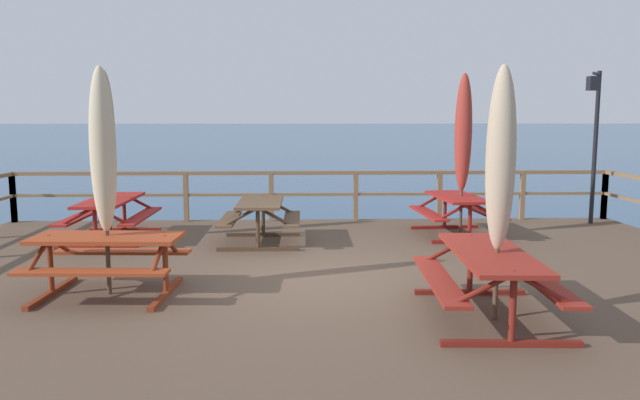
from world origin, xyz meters
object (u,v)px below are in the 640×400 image
picnic_table_back_right (110,210)px  patio_umbrella_tall_front (463,133)px  patio_umbrella_tall_mid_right (501,160)px  picnic_table_front_left (261,213)px  patio_umbrella_tall_back_right (106,133)px  picnic_table_mid_centre (107,252)px  patio_umbrella_short_front (103,151)px  lamp_post_hooked (594,124)px  picnic_table_front_right (457,207)px  picnic_table_mid_right (489,268)px

picnic_table_back_right → patio_umbrella_tall_front: patio_umbrella_tall_front is taller
patio_umbrella_tall_mid_right → patio_umbrella_tall_front: size_ratio=0.92×
picnic_table_front_left → patio_umbrella_tall_back_right: 3.17m
picnic_table_mid_centre → patio_umbrella_short_front: 1.27m
patio_umbrella_tall_mid_right → lamp_post_hooked: (3.93, 5.97, 0.33)m
picnic_table_front_right → patio_umbrella_tall_mid_right: 5.11m
picnic_table_front_left → patio_umbrella_tall_mid_right: patio_umbrella_tall_mid_right is taller
picnic_table_front_left → patio_umbrella_short_front: patio_umbrella_short_front is taller
picnic_table_back_right → patio_umbrella_short_front: size_ratio=0.73×
picnic_table_front_right → patio_umbrella_short_front: patio_umbrella_short_front is taller
picnic_table_mid_right → patio_umbrella_tall_back_right: (-5.62, 4.64, 1.40)m
patio_umbrella_short_front → lamp_post_hooked: bearing=29.5°
picnic_table_mid_right → patio_umbrella_tall_front: patio_umbrella_tall_front is taller
picnic_table_mid_right → picnic_table_front_right: size_ratio=1.16×
picnic_table_back_right → picnic_table_mid_right: 7.24m
picnic_table_mid_centre → patio_umbrella_tall_back_right: (-1.07, 3.61, 1.41)m
picnic_table_front_left → patio_umbrella_short_front: size_ratio=0.59×
picnic_table_front_right → lamp_post_hooked: size_ratio=0.59×
picnic_table_mid_centre → patio_umbrella_tall_back_right: bearing=106.5°
picnic_table_mid_right → patio_umbrella_tall_mid_right: size_ratio=0.79×
picnic_table_mid_centre → patio_umbrella_tall_mid_right: patio_umbrella_tall_mid_right is taller
patio_umbrella_tall_back_right → picnic_table_mid_right: bearing=-39.6°
patio_umbrella_tall_back_right → lamp_post_hooked: 9.68m
picnic_table_front_left → patio_umbrella_tall_back_right: bearing=171.4°
picnic_table_mid_centre → lamp_post_hooked: size_ratio=0.59×
picnic_table_mid_right → patio_umbrella_short_front: 4.85m
picnic_table_front_right → patio_umbrella_tall_front: (0.07, -0.04, 1.39)m
picnic_table_mid_centre → picnic_table_mid_right: (4.55, -1.03, 0.01)m
picnic_table_front_right → lamp_post_hooked: lamp_post_hooked is taller
patio_umbrella_tall_back_right → patio_umbrella_tall_front: 6.57m
picnic_table_mid_centre → picnic_table_mid_right: same height
picnic_table_front_right → picnic_table_mid_right: bearing=-100.4°
picnic_table_back_right → picnic_table_front_left: bearing=-7.9°
picnic_table_front_left → patio_umbrella_tall_back_right: patio_umbrella_tall_back_right is taller
picnic_table_front_right → patio_umbrella_tall_back_right: 6.65m
picnic_table_front_right → patio_umbrella_tall_back_right: (-6.50, -0.18, 1.41)m
patio_umbrella_tall_front → picnic_table_mid_right: bearing=-101.2°
picnic_table_front_left → patio_umbrella_short_front: (-1.74, -3.14, 1.28)m
picnic_table_mid_centre → picnic_table_back_right: bearing=106.3°
lamp_post_hooked → patio_umbrella_tall_mid_right: bearing=-123.3°
picnic_table_front_left → patio_umbrella_tall_front: size_ratio=0.55×
picnic_table_back_right → patio_umbrella_tall_mid_right: patio_umbrella_tall_mid_right is taller
picnic_table_front_left → picnic_table_mid_centre: bearing=-118.5°
picnic_table_back_right → patio_umbrella_tall_back_right: bearing=123.3°
patio_umbrella_tall_back_right → patio_umbrella_short_front: patio_umbrella_tall_back_right is taller
picnic_table_front_left → patio_umbrella_tall_mid_right: (2.87, -4.29, 1.23)m
picnic_table_mid_right → patio_umbrella_short_front: (-4.55, 1.07, 1.26)m
lamp_post_hooked → picnic_table_mid_right: bearing=-124.0°
picnic_table_front_left → patio_umbrella_tall_front: patio_umbrella_tall_front is taller
picnic_table_mid_centre → patio_umbrella_tall_front: 6.80m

